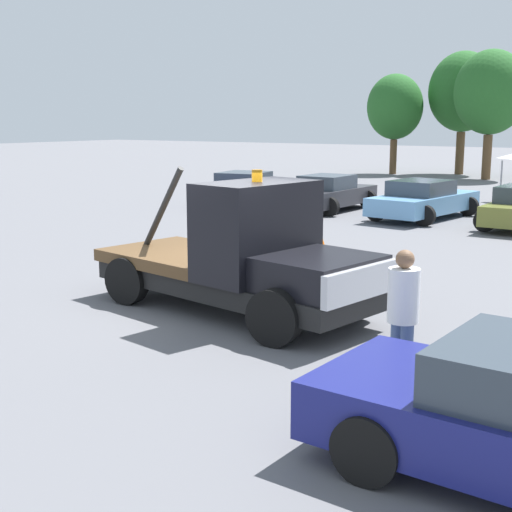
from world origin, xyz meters
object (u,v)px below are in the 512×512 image
parked_car_navy (246,189)px  parked_car_skyblue (423,200)px  tree_right (463,92)px  person_near_truck (403,309)px  traffic_cone (322,247)px  parked_car_charcoal (329,193)px  tree_left (395,107)px  tow_truck (247,260)px  tree_center (491,93)px

parked_car_navy → parked_car_skyblue: same height
parked_car_navy → tree_right: 21.50m
person_near_truck → traffic_cone: (-4.96, 7.21, -0.78)m
parked_car_charcoal → tree_right: 21.12m
parked_car_skyblue → traffic_cone: bearing=-169.8°
parked_car_charcoal → tree_left: 19.54m
parked_car_navy → tree_left: bearing=-4.7°
tow_truck → tree_right: 35.32m
traffic_cone → parked_car_skyblue: bearing=92.7°
person_near_truck → tree_right: (-10.65, 36.18, 3.99)m
tree_center → parked_car_skyblue: bearing=-81.0°
parked_car_charcoal → tree_left: size_ratio=0.73×
tree_center → tree_right: size_ratio=0.97×
parked_car_navy → tree_left: (-1.58, 18.89, 3.47)m
parked_car_navy → parked_car_charcoal: (3.53, 0.36, -0.00)m
person_near_truck → tree_center: tree_center is taller
parked_car_skyblue → tree_left: (-8.87, 18.78, 3.47)m
tree_center → tree_right: 3.96m
tree_right → tree_center: bearing=-50.6°
person_near_truck → parked_car_charcoal: person_near_truck is taller
tree_left → tree_right: 4.21m
parked_car_navy → parked_car_skyblue: bearing=-98.6°
parked_car_skyblue → tree_center: 18.49m
tree_right → traffic_cone: size_ratio=13.60×
parked_car_navy → parked_car_skyblue: (7.29, 0.11, 0.00)m
person_near_truck → tree_center: (-8.15, 33.12, 3.81)m
person_near_truck → parked_car_charcoal: bearing=64.2°
person_near_truck → tree_center: size_ratio=0.25×
parked_car_charcoal → traffic_cone: (4.13, -8.37, -0.39)m
traffic_cone → tow_truck: bearing=-75.6°
parked_car_skyblue → tree_right: size_ratio=0.67×
parked_car_skyblue → tree_right: bearing=21.9°
parked_car_skyblue → tree_right: (-5.31, 20.84, 4.37)m
parked_car_charcoal → tree_center: bearing=-1.3°
parked_car_charcoal → tree_left: (-5.12, 18.54, 3.47)m
parked_car_charcoal → tree_center: (0.95, 17.54, 4.20)m
parked_car_skyblue → tree_center: tree_center is taller
parked_car_charcoal → parked_car_skyblue: 3.76m
parked_car_navy → tree_center: size_ratio=0.66×
tree_right → parked_car_skyblue: bearing=-75.7°
tow_truck → person_near_truck: (3.58, -1.81, 0.05)m
tree_left → tree_right: (3.56, 2.06, 0.90)m
tow_truck → person_near_truck: 4.01m
parked_car_charcoal → tree_right: size_ratio=0.60×
tree_left → traffic_cone: tree_left is taller
person_near_truck → parked_car_skyblue: bearing=53.1°
person_near_truck → tree_left: tree_left is taller
tree_left → parked_car_charcoal: bearing=-74.6°
person_near_truck → parked_car_navy: 19.78m
person_near_truck → tree_left: bearing=56.6°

